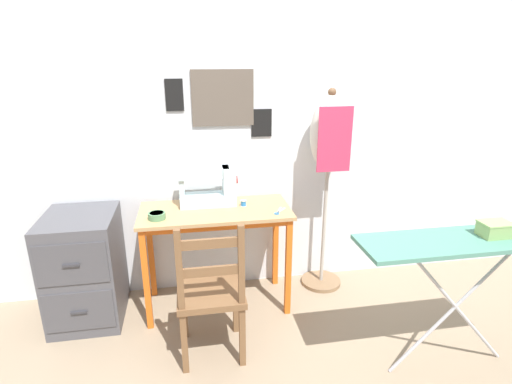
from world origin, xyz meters
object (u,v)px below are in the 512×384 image
Objects in this scene: ironing_board at (467,246)px; storage_box at (495,229)px; fabric_bowl at (157,216)px; sewing_machine at (211,187)px; wooden_chair at (211,294)px; thread_spool_near_machine at (243,203)px; dress_form at (329,148)px; filing_cabinet at (85,268)px; scissors at (278,212)px.

ironing_board is 7.36× the size of storage_box.
sewing_machine is at bearing 29.41° from fabric_bowl.
sewing_machine is 0.45× the size of wooden_chair.
wooden_chair is at bearing -116.52° from thread_spool_near_machine.
sewing_machine reaches higher than wooden_chair.
wooden_chair is (-0.06, -0.64, -0.46)m from sewing_machine.
fabric_bowl is 0.07× the size of dress_form.
scissors is at bearing -5.83° from filing_cabinet.
scissors is at bearing -148.54° from dress_form.
sewing_machine reaches higher than storage_box.
thread_spool_near_machine is (0.60, 0.14, -0.00)m from fabric_bowl.
thread_spool_near_machine is at bearing -170.88° from dress_form.
sewing_machine is 0.92m from dress_form.
storage_box reaches higher than scissors.
wooden_chair is 1.19× the size of filing_cabinet.
dress_form is at bearing 4.21° from filing_cabinet.
thread_spool_near_machine is 0.05× the size of wooden_chair.
wooden_chair is at bearing -53.76° from fabric_bowl.
dress_form reaches higher than fabric_bowl.
wooden_chair is 1.64m from storage_box.
filing_cabinet is at bearing -175.79° from dress_form.
sewing_machine is at bearing 146.83° from storage_box.
dress_form is at bearing 2.25° from sewing_machine.
ironing_board is 0.18m from storage_box.
ironing_board is (1.11, -0.91, 0.01)m from thread_spool_near_machine.
scissors is (0.44, -0.23, -0.13)m from sewing_machine.
sewing_machine is 1.03m from filing_cabinet.
scissors is 1.40m from filing_cabinet.
ironing_board reaches higher than scissors.
scissors is 0.14× the size of wooden_chair.
fabric_bowl is 0.82m from scissors.
thread_spool_near_machine is 0.72m from wooden_chair.
thread_spool_near_machine is at bearing 144.48° from storage_box.
dress_form reaches higher than thread_spool_near_machine.
scissors is 0.11× the size of ironing_board.
scissors is at bearing -1.66° from fabric_bowl.
sewing_machine is 1.78m from storage_box.
thread_spool_near_machine reaches higher than filing_cabinet.
filing_cabinet is at bearing 147.18° from wooden_chair.
scissors is at bearing 144.69° from storage_box.
thread_spool_near_machine reaches higher than scissors.
scissors is at bearing -36.50° from thread_spool_near_machine.
dress_form is (0.94, 0.67, 0.71)m from wooden_chair.
dress_form is at bearing 35.57° from wooden_chair.
scissors is 1.28m from storage_box.
storage_box is (0.61, -1.01, -0.26)m from dress_form.
ironing_board is at bearing -24.28° from fabric_bowl.
filing_cabinet is at bearing 167.85° from fabric_bowl.
dress_form reaches higher than storage_box.
fabric_bowl is 0.69× the size of storage_box.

